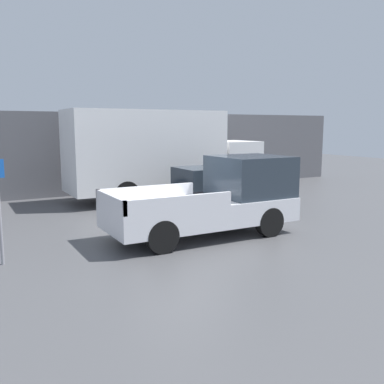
{
  "coord_description": "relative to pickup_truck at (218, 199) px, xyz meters",
  "views": [
    {
      "loc": [
        -5.24,
        -10.0,
        3.01
      ],
      "look_at": [
        0.83,
        0.92,
        1.08
      ],
      "focal_mm": 40.0,
      "sensor_mm": 36.0,
      "label": 1
    }
  ],
  "objects": [
    {
      "name": "pickup_truck",
      "position": [
        0.0,
        0.0,
        0.0
      ],
      "size": [
        5.24,
        2.11,
        2.16
      ],
      "color": "silver",
      "rests_on": "ground"
    },
    {
      "name": "ground_plane",
      "position": [
        -1.11,
        0.08,
        -1.01
      ],
      "size": [
        60.0,
        60.0,
        0.0
      ],
      "primitive_type": "plane",
      "color": "#4C4C4F"
    },
    {
      "name": "car",
      "position": [
        1.48,
        2.77,
        -0.19
      ],
      "size": [
        4.67,
        1.89,
        1.59
      ],
      "color": "black",
      "rests_on": "ground"
    },
    {
      "name": "delivery_truck",
      "position": [
        1.03,
        6.15,
        0.92
      ],
      "size": [
        8.24,
        2.49,
        3.63
      ],
      "color": "white",
      "rests_on": "ground"
    },
    {
      "name": "building_wall",
      "position": [
        -1.11,
        8.74,
        0.8
      ],
      "size": [
        28.0,
        0.15,
        3.61
      ],
      "color": "#56565B",
      "rests_on": "ground"
    }
  ]
}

